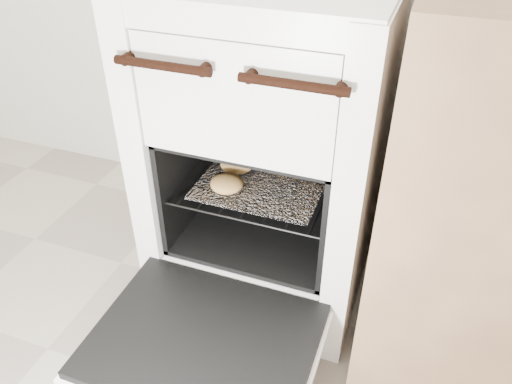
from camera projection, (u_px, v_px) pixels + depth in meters
stove at (274, 150)px, 1.32m from camera, size 0.55×0.62×0.85m
oven_door at (204, 342)px, 1.09m from camera, size 0.50×0.39×0.04m
oven_rack at (266, 179)px, 1.30m from camera, size 0.40×0.39×0.01m
foil_sheet at (263, 181)px, 1.29m from camera, size 0.31×0.28×0.01m
baked_rolls at (269, 168)px, 1.29m from camera, size 0.31×0.30×0.05m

